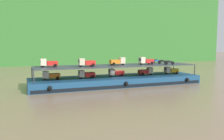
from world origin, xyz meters
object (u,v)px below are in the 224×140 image
(cargo_barge, at_px, (117,81))
(mini_truck_upper_fore, at_px, (118,61))
(mini_truck_lower_aft, at_px, (86,74))
(motorcycle_upper_centre, at_px, (162,62))
(mini_truck_upper_stern, at_px, (49,63))
(mini_truck_lower_fore, at_px, (146,71))
(mini_truck_lower_bow, at_px, (171,70))
(motorcycle_upper_stbd, at_px, (156,61))
(mini_truck_upper_mid, at_px, (87,62))
(motorcycle_upper_port, at_px, (169,62))
(mini_truck_lower_mid, at_px, (116,72))
(mini_truck_lower_stern, at_px, (51,75))
(mini_truck_upper_bow, at_px, (146,61))

(cargo_barge, bearing_deg, mini_truck_upper_fore, 53.23)
(mini_truck_lower_aft, relative_size, motorcycle_upper_centre, 1.46)
(mini_truck_lower_aft, height_order, mini_truck_upper_stern, mini_truck_upper_stern)
(cargo_barge, xyz_separation_m, mini_truck_upper_stern, (-11.71, 0.74, 3.44))
(cargo_barge, xyz_separation_m, mini_truck_lower_fore, (5.91, 0.23, 1.44))
(motorcycle_upper_centre, bearing_deg, mini_truck_upper_fore, 178.11)
(mini_truck_lower_bow, distance_m, motorcycle_upper_stbd, 3.38)
(mini_truck_upper_stern, distance_m, mini_truck_upper_mid, 6.11)
(motorcycle_upper_port, bearing_deg, mini_truck_lower_fore, 148.31)
(mini_truck_lower_bow, xyz_separation_m, motorcycle_upper_port, (-1.82, -2.05, 1.74))
(cargo_barge, distance_m, motorcycle_upper_stbd, 10.00)
(motorcycle_upper_port, height_order, motorcycle_upper_stbd, same)
(mini_truck_lower_bow, distance_m, motorcycle_upper_centre, 2.64)
(motorcycle_upper_stbd, bearing_deg, mini_truck_lower_fore, -151.59)
(mini_truck_lower_aft, distance_m, mini_truck_upper_fore, 6.33)
(mini_truck_lower_fore, bearing_deg, mini_truck_upper_stern, 178.34)
(mini_truck_lower_aft, distance_m, mini_truck_lower_mid, 5.73)
(mini_truck_upper_stern, bearing_deg, mini_truck_lower_aft, -10.00)
(mini_truck_lower_stern, height_order, motorcycle_upper_stbd, motorcycle_upper_stbd)
(cargo_barge, relative_size, mini_truck_lower_aft, 10.95)
(mini_truck_upper_bow, bearing_deg, mini_truck_lower_mid, 175.13)
(mini_truck_lower_stern, height_order, mini_truck_lower_mid, same)
(mini_truck_lower_bow, bearing_deg, cargo_barge, -179.75)
(cargo_barge, height_order, mini_truck_lower_aft, mini_truck_lower_aft)
(motorcycle_upper_stbd, bearing_deg, mini_truck_lower_mid, -170.29)
(mini_truck_upper_fore, distance_m, motorcycle_upper_stbd, 9.18)
(mini_truck_lower_mid, height_order, motorcycle_upper_port, motorcycle_upper_port)
(mini_truck_lower_fore, bearing_deg, mini_truck_lower_stern, 179.94)
(mini_truck_upper_fore, bearing_deg, mini_truck_lower_mid, 156.80)
(mini_truck_upper_mid, height_order, motorcycle_upper_centre, mini_truck_upper_mid)
(mini_truck_upper_fore, distance_m, mini_truck_upper_bow, 5.50)
(motorcycle_upper_centre, distance_m, motorcycle_upper_stbd, 2.02)
(mini_truck_lower_bow, height_order, motorcycle_upper_stbd, motorcycle_upper_stbd)
(mini_truck_lower_fore, xyz_separation_m, mini_truck_upper_stern, (-17.62, 0.51, 2.00))
(mini_truck_upper_bow, relative_size, motorcycle_upper_stbd, 1.47)
(mini_truck_lower_stern, bearing_deg, mini_truck_lower_bow, -0.51)
(mini_truck_lower_aft, height_order, mini_truck_lower_fore, same)
(mini_truck_lower_fore, bearing_deg, motorcycle_upper_port, -31.69)
(mini_truck_upper_mid, bearing_deg, mini_truck_upper_bow, 2.43)
(motorcycle_upper_port, bearing_deg, mini_truck_upper_fore, 165.94)
(mini_truck_lower_fore, xyz_separation_m, motorcycle_upper_stbd, (3.35, 1.81, 1.74))
(mini_truck_lower_mid, bearing_deg, mini_truck_lower_stern, -179.00)
(mini_truck_lower_mid, distance_m, mini_truck_upper_fore, 2.03)
(mini_truck_upper_fore, height_order, motorcycle_upper_port, mini_truck_upper_fore)
(mini_truck_lower_bow, bearing_deg, mini_truck_lower_mid, 177.99)
(cargo_barge, height_order, motorcycle_upper_port, motorcycle_upper_port)
(mini_truck_lower_stern, relative_size, mini_truck_lower_mid, 1.01)
(mini_truck_lower_mid, bearing_deg, mini_truck_upper_bow, -4.87)
(mini_truck_lower_fore, distance_m, mini_truck_upper_bow, 2.03)
(mini_truck_lower_fore, relative_size, motorcycle_upper_centre, 1.45)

